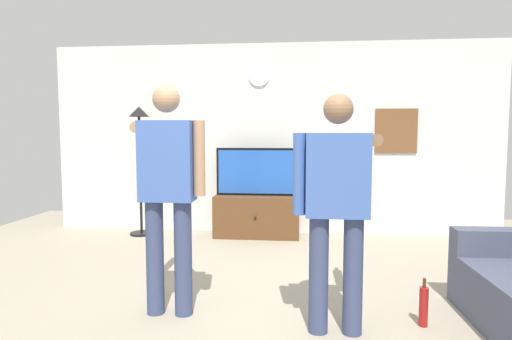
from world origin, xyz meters
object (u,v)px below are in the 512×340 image
framed_picture (396,131)px  person_standing_nearer_couch (337,199)px  person_standing_nearer_lamp (168,186)px  tv_stand (257,216)px  beverage_bottle (424,306)px  wall_clock (259,76)px  floor_lamp (140,144)px  television (257,172)px

framed_picture → person_standing_nearer_couch: 3.35m
person_standing_nearer_lamp → person_standing_nearer_couch: bearing=-8.8°
tv_stand → beverage_bottle: tv_stand is taller
wall_clock → floor_lamp: bearing=-168.1°
framed_picture → person_standing_nearer_couch: bearing=-108.5°
floor_lamp → person_standing_nearer_couch: bearing=-48.2°
tv_stand → person_standing_nearer_lamp: size_ratio=0.65×
person_standing_nearer_lamp → beverage_bottle: person_standing_nearer_lamp is taller
wall_clock → beverage_bottle: size_ratio=0.79×
person_standing_nearer_lamp → floor_lamp: bearing=115.0°
tv_stand → person_standing_nearer_couch: bearing=-73.2°
television → person_standing_nearer_couch: person_standing_nearer_couch is taller
tv_stand → wall_clock: 1.98m
wall_clock → framed_picture: (1.91, 0.00, -0.77)m
floor_lamp → person_standing_nearer_lamp: (1.21, -2.59, -0.26)m
television → person_standing_nearer_lamp: size_ratio=0.63×
tv_stand → beverage_bottle: (1.52, -2.68, -0.13)m
television → wall_clock: wall_clock is taller
wall_clock → beverage_bottle: (1.52, -2.97, -2.09)m
television → beverage_bottle: size_ratio=3.10×
tv_stand → television: 0.62m
person_standing_nearer_couch → person_standing_nearer_lamp: bearing=171.2°
person_standing_nearer_lamp → person_standing_nearer_couch: (1.29, -0.20, -0.05)m
framed_picture → floor_lamp: size_ratio=0.34×
tv_stand → floor_lamp: bearing=-178.0°
framed_picture → person_standing_nearer_lamp: 3.78m
beverage_bottle → tv_stand: bearing=119.6°
framed_picture → wall_clock: bearing=-179.8°
framed_picture → person_standing_nearer_couch: framed_picture is taller
person_standing_nearer_couch → floor_lamp: bearing=131.8°
tv_stand → floor_lamp: (-1.64, -0.06, 1.00)m
person_standing_nearer_lamp → beverage_bottle: (1.95, -0.04, -0.88)m
wall_clock → person_standing_nearer_couch: bearing=-74.7°
person_standing_nearer_lamp → person_standing_nearer_couch: 1.30m
person_standing_nearer_couch → beverage_bottle: 1.07m
wall_clock → person_standing_nearer_lamp: bearing=-98.3°
person_standing_nearer_couch → beverage_bottle: size_ratio=4.68×
television → person_standing_nearer_lamp: 2.73m
wall_clock → person_standing_nearer_lamp: size_ratio=0.16×
beverage_bottle → person_standing_nearer_lamp: bearing=179.0°
wall_clock → television: bearing=-90.0°
television → floor_lamp: (-1.64, -0.10, 0.39)m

